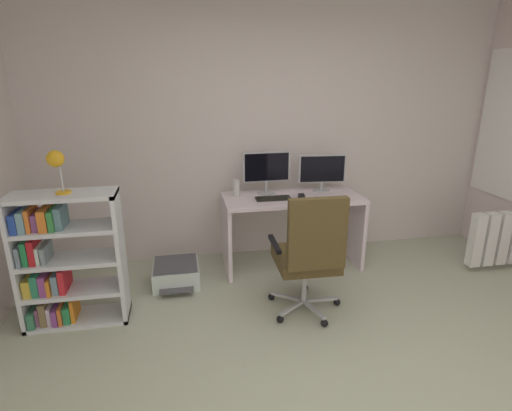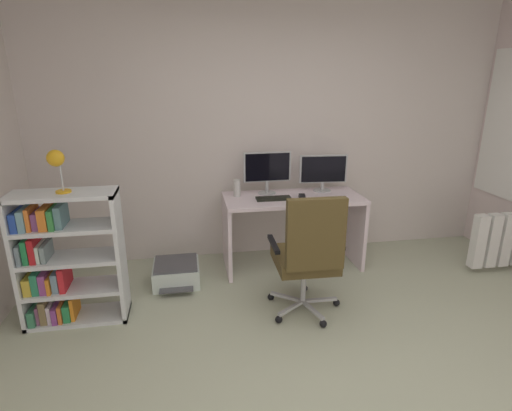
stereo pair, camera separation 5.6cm
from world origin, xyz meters
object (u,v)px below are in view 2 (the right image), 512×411
(office_chair, at_px, (308,253))
(printer, at_px, (176,273))
(monitor_main, at_px, (267,169))
(desk_lamp, at_px, (56,162))
(desktop_speaker, at_px, (237,188))
(desk, at_px, (293,216))
(bookshelf, at_px, (61,261))
(keyboard, at_px, (274,198))
(computer_mouse, at_px, (302,196))
(monitor_secondary, at_px, (323,170))

(office_chair, xyz_separation_m, printer, (-1.06, 0.76, -0.46))
(monitor_main, relative_size, desk_lamp, 1.51)
(desktop_speaker, relative_size, desk_lamp, 0.53)
(desk, relative_size, bookshelf, 1.29)
(monitor_main, bearing_deg, keyboard, -83.83)
(computer_mouse, relative_size, printer, 0.20)
(keyboard, height_order, printer, keyboard)
(desktop_speaker, xyz_separation_m, bookshelf, (-1.49, -0.76, -0.32))
(monitor_main, distance_m, bookshelf, 2.03)
(keyboard, xyz_separation_m, printer, (-0.97, -0.12, -0.66))
(desk, height_order, printer, desk)
(desktop_speaker, bearing_deg, monitor_main, 8.62)
(monitor_secondary, relative_size, office_chair, 0.46)
(monitor_secondary, xyz_separation_m, desk_lamp, (-2.31, -0.81, 0.34))
(monitor_main, bearing_deg, desktop_speaker, -171.38)
(monitor_main, distance_m, desktop_speaker, 0.36)
(monitor_main, height_order, desk_lamp, desk_lamp)
(keyboard, height_order, office_chair, office_chair)
(desk, xyz_separation_m, computer_mouse, (0.07, -0.07, 0.22))
(keyboard, relative_size, computer_mouse, 3.40)
(keyboard, xyz_separation_m, computer_mouse, (0.28, -0.00, 0.01))
(bookshelf, xyz_separation_m, printer, (0.86, 0.47, -0.42))
(keyboard, distance_m, desktop_speaker, 0.38)
(desktop_speaker, relative_size, bookshelf, 0.16)
(keyboard, xyz_separation_m, desk_lamp, (-1.75, -0.59, 0.54))
(monitor_secondary, distance_m, keyboard, 0.64)
(office_chair, xyz_separation_m, bookshelf, (-1.92, 0.29, -0.05))
(desk_lamp, xyz_separation_m, printer, (0.78, 0.47, -1.20))
(monitor_main, bearing_deg, computer_mouse, -35.22)
(computer_mouse, bearing_deg, desk_lamp, -153.53)
(monitor_secondary, bearing_deg, desk_lamp, -160.79)
(monitor_secondary, distance_m, office_chair, 1.25)
(computer_mouse, height_order, office_chair, office_chair)
(computer_mouse, bearing_deg, monitor_secondary, 48.01)
(desk_lamp, distance_m, printer, 1.51)
(office_chair, height_order, desk_lamp, desk_lamp)
(desk, distance_m, computer_mouse, 0.24)
(desk_lamp, bearing_deg, office_chair, -8.81)
(monitor_secondary, distance_m, bookshelf, 2.56)
(bookshelf, relative_size, printer, 2.12)
(monitor_main, distance_m, desk_lamp, 1.93)
(bookshelf, bearing_deg, desktop_speaker, 26.99)
(office_chair, bearing_deg, desk, 82.66)
(monitor_secondary, bearing_deg, monitor_main, 180.00)
(bookshelf, bearing_deg, monitor_secondary, 18.62)
(monitor_secondary, xyz_separation_m, office_chair, (-0.47, -1.09, -0.40))
(bookshelf, bearing_deg, desk_lamp, -0.06)
(office_chair, height_order, printer, office_chair)
(computer_mouse, bearing_deg, desktop_speaker, 175.08)
(monitor_secondary, bearing_deg, bookshelf, -161.38)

